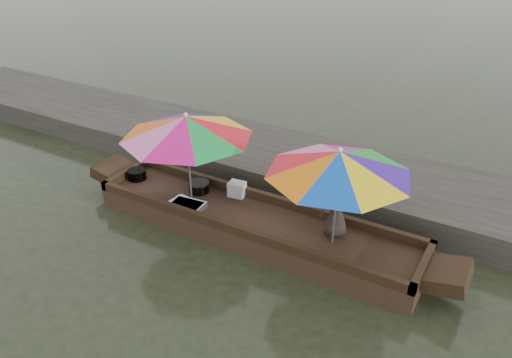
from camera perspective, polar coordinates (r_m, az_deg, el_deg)
The scene contains 11 objects.
water at distance 8.31m, azimuth -0.35°, elevation -6.37°, with size 80.00×80.00×0.00m, color black.
dock at distance 9.87m, azimuth 6.19°, elevation 1.12°, with size 22.00×2.20×0.50m, color #2D2B26.
boat_hull at distance 8.21m, azimuth -0.36°, elevation -5.37°, with size 5.55×1.20×0.35m, color black.
cooking_pot at distance 9.47m, azimuth -13.47°, elevation 0.52°, with size 0.34×0.34×0.18m, color black.
tray_crayfish at distance 8.40m, azimuth -7.93°, elevation -3.06°, with size 0.58×0.40×0.09m, color silver.
tray_scallop at distance 8.45m, azimuth -8.09°, elevation -3.00°, with size 0.58×0.40×0.06m, color silver.
charcoal_grill at distance 8.85m, azimuth -6.54°, elevation -0.95°, with size 0.36×0.36×0.17m, color black.
supply_bag at distance 8.65m, azimuth -2.19°, elevation -1.16°, with size 0.28×0.22×0.26m, color silver.
vendor at distance 7.53m, azimuth 9.15°, elevation -3.19°, with size 0.48×0.31×0.97m, color #2C2420.
umbrella_bow at distance 8.37m, azimuth -7.70°, elevation 2.51°, with size 2.18×2.18×1.55m, color red, non-canonical shape.
umbrella_stern at distance 7.21m, azimuth 9.14°, elevation -2.08°, with size 2.09×2.09×1.55m, color #3D14A5, non-canonical shape.
Camera 1 is at (3.51, -5.88, 4.71)m, focal length 35.00 mm.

